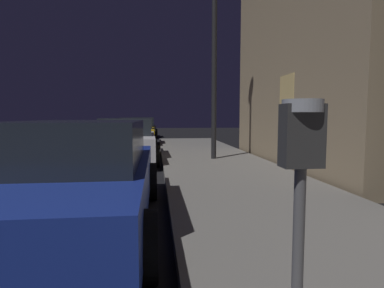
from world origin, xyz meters
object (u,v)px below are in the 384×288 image
object	(u,v)px
parking_meter	(300,172)
car_black	(143,128)
street_lamp	(214,37)
car_yellow_cab	(137,132)
car_white	(127,140)
car_blue	(82,176)

from	to	relation	value
parking_meter	car_black	world-z (taller)	parking_meter
parking_meter	street_lamp	world-z (taller)	street_lamp
car_yellow_cab	car_black	xyz separation A→B (m)	(0.00, 6.63, 0.00)
car_white	parking_meter	bearing A→B (deg)	-79.81
street_lamp	car_blue	bearing A→B (deg)	-116.23
car_black	parking_meter	bearing A→B (deg)	-85.56
parking_meter	car_yellow_cab	distance (m)	14.72
car_blue	car_black	bearing A→B (deg)	90.00
car_white	car_black	bearing A→B (deg)	89.99
car_yellow_cab	street_lamp	bearing A→B (deg)	-65.91
car_blue	car_yellow_cab	bearing A→B (deg)	90.00
car_yellow_cab	street_lamp	world-z (taller)	street_lamp
car_white	car_black	size ratio (longest dim) A/B	1.04
parking_meter	car_yellow_cab	size ratio (longest dim) A/B	0.35
car_white	car_blue	bearing A→B (deg)	-90.00
car_blue	car_yellow_cab	distance (m)	11.87
car_white	car_yellow_cab	xyz separation A→B (m)	(0.00, 5.43, -0.01)
car_white	car_yellow_cab	world-z (taller)	same
parking_meter	car_white	xyz separation A→B (m)	(-1.65, 9.18, -0.52)
parking_meter	car_blue	size ratio (longest dim) A/B	0.31
car_blue	street_lamp	bearing A→B (deg)	63.77
car_blue	car_black	xyz separation A→B (m)	(0.00, 18.50, -0.02)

